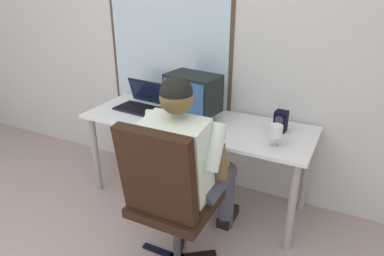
# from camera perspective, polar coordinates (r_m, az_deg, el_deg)

# --- Properties ---
(wall_rear) EXTENTS (5.79, 0.08, 2.80)m
(wall_rear) POSITION_cam_1_polar(r_m,az_deg,el_deg) (2.98, -0.30, 16.59)
(wall_rear) COLOR silver
(wall_rear) RESTS_ON ground
(desk) EXTENTS (1.79, 0.63, 0.72)m
(desk) POSITION_cam_1_polar(r_m,az_deg,el_deg) (2.77, 0.62, -0.56)
(desk) COLOR #98949A
(desk) RESTS_ON ground
(office_chair) EXTENTS (0.50, 0.54, 1.05)m
(office_chair) POSITION_cam_1_polar(r_m,az_deg,el_deg) (2.10, -4.13, -10.49)
(office_chair) COLOR black
(office_chair) RESTS_ON ground
(person_seated) EXTENTS (0.53, 0.76, 1.26)m
(person_seated) POSITION_cam_1_polar(r_m,az_deg,el_deg) (2.26, -0.73, -5.62)
(person_seated) COLOR #45485A
(person_seated) RESTS_ON ground
(crt_monitor) EXTENTS (0.43, 0.31, 0.35)m
(crt_monitor) POSITION_cam_1_polar(r_m,az_deg,el_deg) (2.71, 0.15, 5.59)
(crt_monitor) COLOR beige
(crt_monitor) RESTS_ON desk
(laptop) EXTENTS (0.38, 0.32, 0.22)m
(laptop) POSITION_cam_1_polar(r_m,az_deg,el_deg) (3.02, -8.12, 4.40)
(laptop) COLOR black
(laptop) RESTS_ON desk
(wine_glass) EXTENTS (0.09, 0.09, 0.15)m
(wine_glass) POSITION_cam_1_polar(r_m,az_deg,el_deg) (2.37, 13.36, -0.62)
(wine_glass) COLOR silver
(wine_glass) RESTS_ON desk
(desk_speaker) EXTENTS (0.09, 0.09, 0.15)m
(desk_speaker) POSITION_cam_1_polar(r_m,az_deg,el_deg) (2.61, 14.13, 1.09)
(desk_speaker) COLOR black
(desk_speaker) RESTS_ON desk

